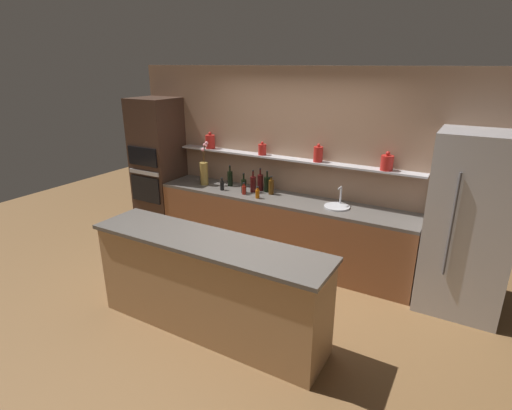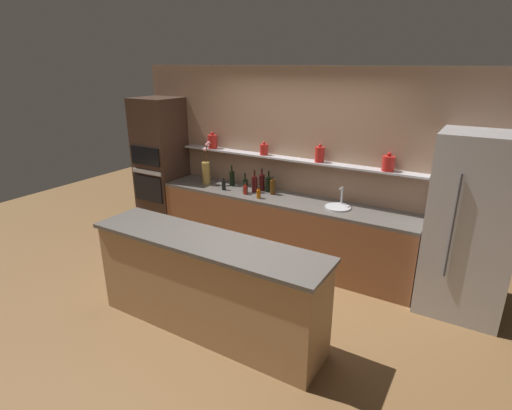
% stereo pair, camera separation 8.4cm
% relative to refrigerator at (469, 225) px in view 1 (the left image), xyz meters
% --- Properties ---
extents(ground_plane, '(12.00, 12.00, 0.00)m').
position_rel_refrigerator_xyz_m(ground_plane, '(-2.18, -1.20, -1.00)').
color(ground_plane, brown).
extents(back_wall_unit, '(5.20, 0.28, 2.60)m').
position_rel_refrigerator_xyz_m(back_wall_unit, '(-2.18, 0.40, 0.31)').
color(back_wall_unit, '#937056').
rests_on(back_wall_unit, ground_plane).
extents(back_counter_unit, '(3.64, 0.62, 0.92)m').
position_rel_refrigerator_xyz_m(back_counter_unit, '(-2.26, 0.04, -0.54)').
color(back_counter_unit, brown).
rests_on(back_counter_unit, ground_plane).
extents(island_counter, '(2.52, 0.61, 1.02)m').
position_rel_refrigerator_xyz_m(island_counter, '(-2.18, -1.73, -0.48)').
color(island_counter, tan).
rests_on(island_counter, ground_plane).
extents(refrigerator, '(0.85, 0.73, 1.99)m').
position_rel_refrigerator_xyz_m(refrigerator, '(0.00, 0.00, 0.00)').
color(refrigerator, '#B7B7BC').
rests_on(refrigerator, ground_plane).
extents(oven_tower, '(0.67, 0.64, 2.14)m').
position_rel_refrigerator_xyz_m(oven_tower, '(-4.44, 0.04, 0.07)').
color(oven_tower, '#3D281E').
rests_on(oven_tower, ground_plane).
extents(flower_vase, '(0.12, 0.15, 0.64)m').
position_rel_refrigerator_xyz_m(flower_vase, '(-3.52, 0.03, 0.13)').
color(flower_vase, olive).
rests_on(flower_vase, back_counter_unit).
extents(sink_fixture, '(0.32, 0.32, 0.25)m').
position_rel_refrigerator_xyz_m(sink_fixture, '(-1.48, 0.05, -0.05)').
color(sink_fixture, '#B7B7BC').
rests_on(sink_fixture, back_counter_unit).
extents(bottle_wine_0, '(0.07, 0.07, 0.28)m').
position_rel_refrigerator_xyz_m(bottle_wine_0, '(-2.81, -0.02, 0.03)').
color(bottle_wine_0, black).
rests_on(bottle_wine_0, back_counter_unit).
extents(bottle_sauce_1, '(0.06, 0.06, 0.18)m').
position_rel_refrigerator_xyz_m(bottle_sauce_1, '(-3.14, -0.07, -0.00)').
color(bottle_sauce_1, black).
rests_on(bottle_sauce_1, back_counter_unit).
extents(bottle_wine_2, '(0.08, 0.08, 0.32)m').
position_rel_refrigerator_xyz_m(bottle_wine_2, '(-2.71, 0.07, 0.04)').
color(bottle_wine_2, '#380C0C').
rests_on(bottle_wine_2, back_counter_unit).
extents(bottle_wine_3, '(0.08, 0.08, 0.31)m').
position_rel_refrigerator_xyz_m(bottle_wine_3, '(-3.15, 0.16, 0.04)').
color(bottle_wine_3, black).
rests_on(bottle_wine_3, back_counter_unit).
extents(bottle_sauce_4, '(0.05, 0.05, 0.17)m').
position_rel_refrigerator_xyz_m(bottle_sauce_4, '(-2.77, -0.09, -0.01)').
color(bottle_sauce_4, maroon).
rests_on(bottle_sauce_4, back_counter_unit).
extents(bottle_wine_5, '(0.08, 0.08, 0.30)m').
position_rel_refrigerator_xyz_m(bottle_wine_5, '(-2.55, 0.18, 0.03)').
color(bottle_wine_5, black).
rests_on(bottle_wine_5, back_counter_unit).
extents(bottle_wine_6, '(0.08, 0.08, 0.32)m').
position_rel_refrigerator_xyz_m(bottle_wine_6, '(-2.66, 0.18, 0.04)').
color(bottle_wine_6, '#380C0C').
rests_on(bottle_wine_6, back_counter_unit).
extents(bottle_sauce_7, '(0.06, 0.06, 0.16)m').
position_rel_refrigerator_xyz_m(bottle_sauce_7, '(-2.52, -0.14, -0.01)').
color(bottle_sauce_7, '#9E4C0A').
rests_on(bottle_sauce_7, back_counter_unit).
extents(bottle_spirit_8, '(0.07, 0.07, 0.26)m').
position_rel_refrigerator_xyz_m(bottle_spirit_8, '(-2.45, 0.11, 0.03)').
color(bottle_spirit_8, '#4C2D0C').
rests_on(bottle_spirit_8, back_counter_unit).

